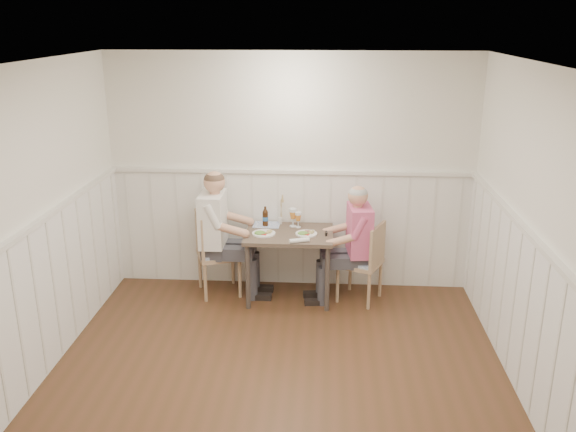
% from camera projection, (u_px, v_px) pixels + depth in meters
% --- Properties ---
extents(ground_plane, '(4.50, 4.50, 0.00)m').
position_uv_depth(ground_plane, '(275.00, 395.00, 4.94)').
color(ground_plane, '#4C311B').
extents(room_shell, '(4.04, 4.54, 2.60)m').
position_uv_depth(room_shell, '(273.00, 218.00, 4.47)').
color(room_shell, white).
rests_on(room_shell, ground).
extents(wainscot, '(4.00, 4.49, 1.34)m').
position_uv_depth(wainscot, '(281.00, 283.00, 5.38)').
color(wainscot, white).
rests_on(wainscot, ground).
extents(dining_table, '(0.92, 0.70, 0.75)m').
position_uv_depth(dining_table, '(289.00, 241.00, 6.49)').
color(dining_table, '#4B3E30').
rests_on(dining_table, ground).
extents(chair_right, '(0.54, 0.54, 0.87)m').
position_uv_depth(chair_right, '(365.00, 259.00, 6.47)').
color(chair_right, tan).
rests_on(chair_right, ground).
extents(chair_left, '(0.57, 0.57, 0.93)m').
position_uv_depth(chair_left, '(213.00, 250.00, 6.63)').
color(chair_left, tan).
rests_on(chair_left, ground).
extents(man_in_pink, '(0.63, 0.44, 1.30)m').
position_uv_depth(man_in_pink, '(355.00, 253.00, 6.45)').
color(man_in_pink, '#3F3F47').
rests_on(man_in_pink, ground).
extents(diner_cream, '(0.65, 0.46, 1.42)m').
position_uv_depth(diner_cream, '(218.00, 244.00, 6.58)').
color(diner_cream, '#3F3F47').
rests_on(diner_cream, ground).
extents(plate_man, '(0.23, 0.23, 0.06)m').
position_uv_depth(plate_man, '(306.00, 233.00, 6.39)').
color(plate_man, white).
rests_on(plate_man, dining_table).
extents(plate_diner, '(0.25, 0.25, 0.06)m').
position_uv_depth(plate_diner, '(263.00, 233.00, 6.39)').
color(plate_diner, white).
rests_on(plate_diner, dining_table).
extents(beer_glass_a, '(0.07, 0.07, 0.17)m').
position_uv_depth(beer_glass_a, '(298.00, 217.00, 6.58)').
color(beer_glass_a, silver).
rests_on(beer_glass_a, dining_table).
extents(beer_glass_b, '(0.08, 0.08, 0.20)m').
position_uv_depth(beer_glass_b, '(293.00, 214.00, 6.60)').
color(beer_glass_b, silver).
rests_on(beer_glass_b, dining_table).
extents(beer_bottle, '(0.06, 0.06, 0.22)m').
position_uv_depth(beer_bottle, '(265.00, 217.00, 6.63)').
color(beer_bottle, black).
rests_on(beer_bottle, dining_table).
extents(rolled_napkin, '(0.21, 0.11, 0.05)m').
position_uv_depth(rolled_napkin, '(299.00, 240.00, 6.16)').
color(rolled_napkin, white).
rests_on(rolled_napkin, dining_table).
extents(grass_vase, '(0.04, 0.04, 0.35)m').
position_uv_depth(grass_vase, '(280.00, 210.00, 6.68)').
color(grass_vase, silver).
rests_on(grass_vase, dining_table).
extents(gingham_mat, '(0.29, 0.24, 0.01)m').
position_uv_depth(gingham_mat, '(267.00, 225.00, 6.69)').
color(gingham_mat, '#5271AB').
rests_on(gingham_mat, dining_table).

